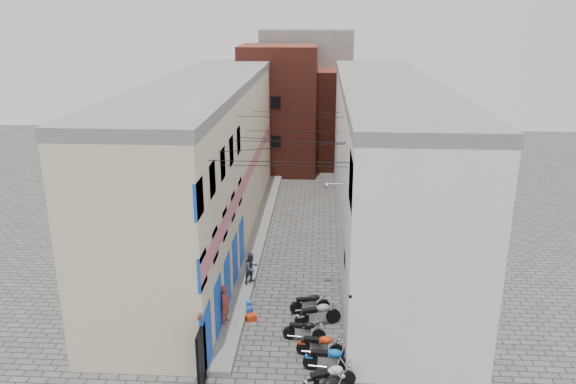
% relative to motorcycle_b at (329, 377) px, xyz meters
% --- Properties ---
extents(ground, '(90.00, 90.00, 0.00)m').
position_rel_motorcycle_b_xyz_m(ground, '(-1.90, 0.48, -0.57)').
color(ground, '#555250').
rests_on(ground, ground).
extents(plinth, '(0.90, 26.00, 0.25)m').
position_rel_motorcycle_b_xyz_m(plinth, '(-3.95, 13.48, -0.45)').
color(plinth, slate).
rests_on(plinth, ground).
extents(building_left, '(5.10, 27.00, 9.00)m').
position_rel_motorcycle_b_xyz_m(building_left, '(-6.88, 13.43, 3.93)').
color(building_left, beige).
rests_on(building_left, ground).
extents(building_right, '(5.94, 26.00, 9.00)m').
position_rel_motorcycle_b_xyz_m(building_right, '(3.10, 13.47, 3.93)').
color(building_right, silver).
rests_on(building_right, ground).
extents(building_far_brick_left, '(6.00, 6.00, 10.00)m').
position_rel_motorcycle_b_xyz_m(building_far_brick_left, '(-3.90, 28.48, 4.43)').
color(building_far_brick_left, maroon).
rests_on(building_far_brick_left, ground).
extents(building_far_brick_right, '(5.00, 6.00, 8.00)m').
position_rel_motorcycle_b_xyz_m(building_far_brick_right, '(1.10, 30.48, 3.43)').
color(building_far_brick_right, maroon).
rests_on(building_far_brick_right, ground).
extents(building_far_concrete, '(8.00, 5.00, 11.00)m').
position_rel_motorcycle_b_xyz_m(building_far_concrete, '(-1.90, 34.48, 4.93)').
color(building_far_concrete, slate).
rests_on(building_far_concrete, ground).
extents(far_shopfront, '(2.00, 0.30, 2.40)m').
position_rel_motorcycle_b_xyz_m(far_shopfront, '(-1.90, 25.68, 0.63)').
color(far_shopfront, black).
rests_on(far_shopfront, ground).
extents(overhead_wires, '(5.80, 13.02, 1.32)m').
position_rel_motorcycle_b_xyz_m(overhead_wires, '(-1.90, 8.12, 6.55)').
color(overhead_wires, black).
rests_on(overhead_wires, ground).
extents(motorcycle_b, '(2.06, 1.33, 1.14)m').
position_rel_motorcycle_b_xyz_m(motorcycle_b, '(0.00, 0.00, 0.00)').
color(motorcycle_b, '#BABABF').
rests_on(motorcycle_b, ground).
extents(motorcycle_c, '(1.98, 0.80, 1.12)m').
position_rel_motorcycle_b_xyz_m(motorcycle_c, '(0.00, 1.13, -0.01)').
color(motorcycle_c, '#0C59B4').
rests_on(motorcycle_c, ground).
extents(motorcycle_d, '(1.91, 0.80, 1.07)m').
position_rel_motorcycle_b_xyz_m(motorcycle_d, '(-0.32, 2.03, -0.04)').
color(motorcycle_d, red).
rests_on(motorcycle_d, ground).
extents(motorcycle_e, '(1.76, 0.70, 1.00)m').
position_rel_motorcycle_b_xyz_m(motorcycle_e, '(-0.97, 3.08, -0.07)').
color(motorcycle_e, black).
rests_on(motorcycle_e, ground).
extents(motorcycle_f, '(2.10, 1.24, 1.16)m').
position_rel_motorcycle_b_xyz_m(motorcycle_f, '(-0.44, 4.24, 0.01)').
color(motorcycle_f, '#9B9B9F').
rests_on(motorcycle_f, ground).
extents(motorcycle_g, '(1.85, 0.96, 1.02)m').
position_rel_motorcycle_b_xyz_m(motorcycle_g, '(-0.79, 5.26, -0.06)').
color(motorcycle_g, black).
rests_on(motorcycle_g, ground).
extents(person_a, '(0.52, 0.68, 1.67)m').
position_rel_motorcycle_b_xyz_m(person_a, '(-4.25, 3.85, 0.51)').
color(person_a, brown).
rests_on(person_a, plinth).
extents(person_b, '(0.92, 0.93, 1.52)m').
position_rel_motorcycle_b_xyz_m(person_b, '(-3.60, 7.42, 0.44)').
color(person_b, '#323D4C').
rests_on(person_b, plinth).
extents(water_jug_near, '(0.36, 0.36, 0.45)m').
position_rel_motorcycle_b_xyz_m(water_jug_near, '(-3.36, 4.74, -0.35)').
color(water_jug_near, '#224EAA').
rests_on(water_jug_near, ground).
extents(water_jug_far, '(0.30, 0.30, 0.45)m').
position_rel_motorcycle_b_xyz_m(water_jug_far, '(-3.45, 5.28, -0.35)').
color(water_jug_far, blue).
rests_on(water_jug_far, ground).
extents(red_crate, '(0.52, 0.47, 0.27)m').
position_rel_motorcycle_b_xyz_m(red_crate, '(-3.27, 4.45, -0.44)').
color(red_crate, red).
rests_on(red_crate, ground).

